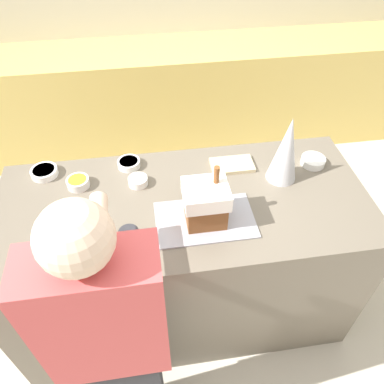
# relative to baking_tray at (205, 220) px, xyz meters

# --- Properties ---
(ground_plane) EXTENTS (12.00, 12.00, 0.00)m
(ground_plane) POSITION_rel_baking_tray_xyz_m (-0.08, 0.13, -0.95)
(ground_plane) COLOR beige
(back_cabinet_block) EXTENTS (6.00, 0.60, 0.93)m
(back_cabinet_block) POSITION_rel_baking_tray_xyz_m (-0.08, 1.89, -0.49)
(back_cabinet_block) COLOR #DBBC60
(back_cabinet_block) RESTS_ON ground_plane
(kitchen_island) EXTENTS (1.80, 0.79, 0.95)m
(kitchen_island) POSITION_rel_baking_tray_xyz_m (-0.08, 0.13, -0.48)
(kitchen_island) COLOR #6B6051
(kitchen_island) RESTS_ON ground_plane
(baking_tray) EXTENTS (0.45, 0.28, 0.01)m
(baking_tray) POSITION_rel_baking_tray_xyz_m (0.00, 0.00, 0.00)
(baking_tray) COLOR #9E9EA8
(baking_tray) RESTS_ON kitchen_island
(gingerbread_house) EXTENTS (0.19, 0.17, 0.28)m
(gingerbread_house) POSITION_rel_baking_tray_xyz_m (0.00, 0.00, 0.11)
(gingerbread_house) COLOR brown
(gingerbread_house) RESTS_ON baking_tray
(decorative_tree) EXTENTS (0.15, 0.15, 0.35)m
(decorative_tree) POSITION_rel_baking_tray_xyz_m (0.43, 0.23, 0.17)
(decorative_tree) COLOR silver
(decorative_tree) RESTS_ON kitchen_island
(candy_bowl_far_left) EXTENTS (0.11, 0.11, 0.04)m
(candy_bowl_far_left) POSITION_rel_baking_tray_xyz_m (-0.58, 0.32, 0.02)
(candy_bowl_far_left) COLOR white
(candy_bowl_far_left) RESTS_ON kitchen_island
(candy_bowl_behind_tray) EXTENTS (0.10, 0.10, 0.04)m
(candy_bowl_behind_tray) POSITION_rel_baking_tray_xyz_m (-0.29, 0.29, 0.02)
(candy_bowl_behind_tray) COLOR white
(candy_bowl_behind_tray) RESTS_ON kitchen_island
(candy_bowl_center_rear) EXTENTS (0.13, 0.13, 0.04)m
(candy_bowl_center_rear) POSITION_rel_baking_tray_xyz_m (0.63, 0.31, 0.02)
(candy_bowl_center_rear) COLOR white
(candy_bowl_center_rear) RESTS_ON kitchen_island
(candy_bowl_beside_tree) EXTENTS (0.13, 0.13, 0.04)m
(candy_bowl_beside_tree) POSITION_rel_baking_tray_xyz_m (-0.76, 0.43, 0.02)
(candy_bowl_beside_tree) COLOR white
(candy_bowl_beside_tree) RESTS_ON kitchen_island
(candy_bowl_near_tray_left) EXTENTS (0.12, 0.12, 0.04)m
(candy_bowl_near_tray_left) POSITION_rel_baking_tray_xyz_m (-0.33, 0.43, 0.02)
(candy_bowl_near_tray_left) COLOR white
(candy_bowl_near_tray_left) RESTS_ON kitchen_island
(cookbook) EXTENTS (0.22, 0.13, 0.02)m
(cookbook) POSITION_rel_baking_tray_xyz_m (0.20, 0.35, 0.01)
(cookbook) COLOR #CCB78C
(cookbook) RESTS_ON kitchen_island
(mug) EXTENTS (0.08, 0.08, 0.10)m
(mug) POSITION_rel_baking_tray_xyz_m (-0.34, -0.09, 0.04)
(mug) COLOR #2D2D33
(mug) RESTS_ON kitchen_island
(person) EXTENTS (0.42, 0.52, 1.59)m
(person) POSITION_rel_baking_tray_xyz_m (-0.43, -0.47, -0.13)
(person) COLOR #333338
(person) RESTS_ON ground_plane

